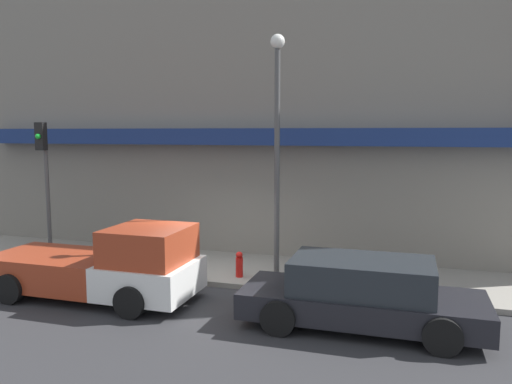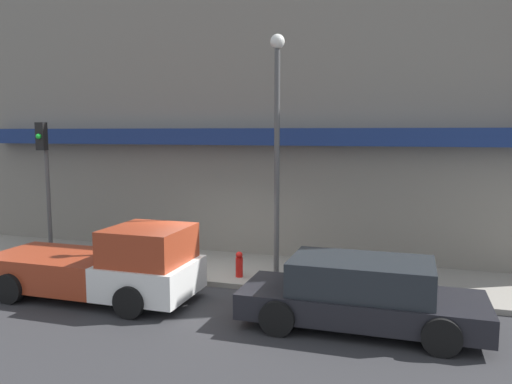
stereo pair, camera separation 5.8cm
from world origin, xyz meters
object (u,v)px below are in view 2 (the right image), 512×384
at_px(street_lamp, 277,132).
at_px(parked_car, 361,294).
at_px(traffic_light, 45,167).
at_px(pickup_truck, 106,266).
at_px(fire_hydrant, 239,264).

bearing_deg(street_lamp, parked_car, -42.74).
relative_size(parked_car, traffic_light, 1.18).
xyz_separation_m(pickup_truck, traffic_light, (-3.41, 2.12, 2.14)).
height_order(fire_hydrant, street_lamp, street_lamp).
bearing_deg(parked_car, fire_hydrant, 149.12).
bearing_deg(street_lamp, pickup_truck, -148.90).
bearing_deg(traffic_light, fire_hydrant, 0.61).
height_order(parked_car, fire_hydrant, parked_car).
bearing_deg(pickup_truck, parked_car, 1.58).
bearing_deg(traffic_light, parked_car, -12.80).
xyz_separation_m(parked_car, fire_hydrant, (-3.37, 2.19, -0.22)).
distance_m(parked_car, fire_hydrant, 4.02).
relative_size(fire_hydrant, street_lamp, 0.11).
bearing_deg(street_lamp, fire_hydrant, 178.97).
xyz_separation_m(pickup_truck, street_lamp, (3.60, 2.17, 3.16)).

